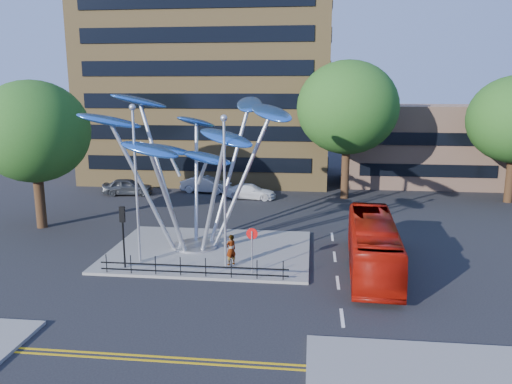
# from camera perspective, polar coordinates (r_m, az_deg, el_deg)

# --- Properties ---
(ground) EXTENTS (120.00, 120.00, 0.00)m
(ground) POSITION_cam_1_polar(r_m,az_deg,el_deg) (24.94, -5.82, -11.36)
(ground) COLOR black
(ground) RESTS_ON ground
(traffic_island) EXTENTS (12.00, 9.00, 0.15)m
(traffic_island) POSITION_cam_1_polar(r_m,az_deg,el_deg) (30.59, -5.29, -6.71)
(traffic_island) COLOR slate
(traffic_island) RESTS_ON ground
(double_yellow_near) EXTENTS (40.00, 0.12, 0.01)m
(double_yellow_near) POSITION_cam_1_polar(r_m,az_deg,el_deg) (19.75, -9.69, -18.14)
(double_yellow_near) COLOR gold
(double_yellow_near) RESTS_ON ground
(double_yellow_far) EXTENTS (40.00, 0.12, 0.01)m
(double_yellow_far) POSITION_cam_1_polar(r_m,az_deg,el_deg) (19.50, -9.94, -18.57)
(double_yellow_far) COLOR gold
(double_yellow_far) RESTS_ON ground
(brick_tower) EXTENTS (25.00, 15.00, 30.00)m
(brick_tower) POSITION_cam_1_polar(r_m,az_deg,el_deg) (55.70, -5.22, 17.25)
(brick_tower) COLOR olive
(brick_tower) RESTS_ON ground
(low_building_near) EXTENTS (15.00, 8.00, 8.00)m
(low_building_near) POSITION_cam_1_polar(r_m,az_deg,el_deg) (53.81, 18.26, 5.15)
(low_building_near) COLOR tan
(low_building_near) RESTS_ON ground
(tree_right) EXTENTS (8.80, 8.80, 12.11)m
(tree_right) POSITION_cam_1_polar(r_m,az_deg,el_deg) (44.49, 10.43, 9.46)
(tree_right) COLOR black
(tree_right) RESTS_ON ground
(tree_left) EXTENTS (7.60, 7.60, 10.32)m
(tree_left) POSITION_cam_1_polar(r_m,az_deg,el_deg) (37.66, -24.07, 6.29)
(tree_left) COLOR black
(tree_left) RESTS_ON ground
(leaf_sculpture) EXTENTS (12.72, 9.54, 9.51)m
(leaf_sculpture) POSITION_cam_1_polar(r_m,az_deg,el_deg) (30.04, -7.28, 6.19)
(leaf_sculpture) COLOR #9EA0A5
(leaf_sculpture) RESTS_ON traffic_island
(street_lamp_left) EXTENTS (0.36, 0.36, 8.80)m
(street_lamp_left) POSITION_cam_1_polar(r_m,az_deg,el_deg) (27.92, -13.60, 2.37)
(street_lamp_left) COLOR #9EA0A5
(street_lamp_left) RESTS_ON traffic_island
(street_lamp_right) EXTENTS (0.36, 0.36, 8.30)m
(street_lamp_right) POSITION_cam_1_polar(r_m,az_deg,el_deg) (26.19, -3.61, 1.49)
(street_lamp_right) COLOR #9EA0A5
(street_lamp_right) RESTS_ON traffic_island
(traffic_light_island) EXTENTS (0.28, 0.18, 3.42)m
(traffic_light_island) POSITION_cam_1_polar(r_m,az_deg,el_deg) (27.76, -14.99, -3.55)
(traffic_light_island) COLOR black
(traffic_light_island) RESTS_ON traffic_island
(no_entry_sign_island) EXTENTS (0.60, 0.10, 2.45)m
(no_entry_sign_island) POSITION_cam_1_polar(r_m,az_deg,el_deg) (26.31, -0.46, -5.81)
(no_entry_sign_island) COLOR #9EA0A5
(no_entry_sign_island) RESTS_ON traffic_island
(pedestrian_railing_front) EXTENTS (10.00, 0.06, 1.00)m
(pedestrian_railing_front) POSITION_cam_1_polar(r_m,az_deg,el_deg) (26.49, -7.21, -8.68)
(pedestrian_railing_front) COLOR black
(pedestrian_railing_front) RESTS_ON traffic_island
(red_bus) EXTENTS (2.91, 10.33, 2.85)m
(red_bus) POSITION_cam_1_polar(r_m,az_deg,el_deg) (27.92, 13.20, -5.92)
(red_bus) COLOR #9B1107
(red_bus) RESTS_ON ground
(pedestrian) EXTENTS (0.75, 0.73, 1.74)m
(pedestrian) POSITION_cam_1_polar(r_m,az_deg,el_deg) (27.74, -2.89, -6.61)
(pedestrian) COLOR gray
(pedestrian) RESTS_ON traffic_island
(parked_car_left) EXTENTS (4.72, 2.42, 1.54)m
(parked_car_left) POSITION_cam_1_polar(r_m,az_deg,el_deg) (47.57, -14.46, 0.60)
(parked_car_left) COLOR #3D4045
(parked_car_left) RESTS_ON ground
(parked_car_mid) EXTENTS (4.89, 2.27, 1.55)m
(parked_car_mid) POSITION_cam_1_polar(r_m,az_deg,el_deg) (47.27, -5.73, 0.86)
(parked_car_mid) COLOR #ADB0B5
(parked_car_mid) RESTS_ON ground
(parked_car_right) EXTENTS (4.63, 2.19, 1.30)m
(parked_car_right) POSITION_cam_1_polar(r_m,az_deg,el_deg) (44.52, -0.62, 0.06)
(parked_car_right) COLOR white
(parked_car_right) RESTS_ON ground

